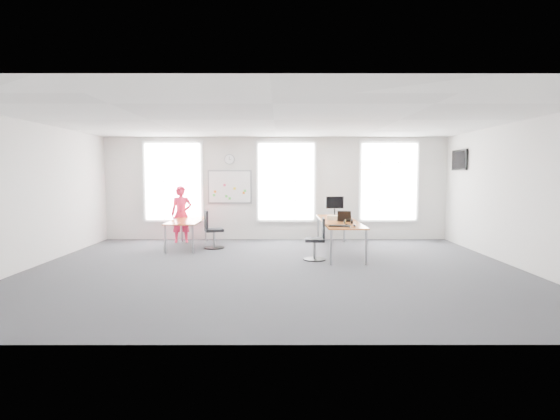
{
  "coord_description": "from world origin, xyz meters",
  "views": [
    {
      "loc": [
        0.11,
        -8.78,
        1.92
      ],
      "look_at": [
        0.12,
        1.2,
        1.1
      ],
      "focal_mm": 28.0,
      "sensor_mm": 36.0,
      "label": 1
    }
  ],
  "objects_px": {
    "person": "(181,214)",
    "desk_right": "(339,222)",
    "chair_right": "(317,242)",
    "headphones": "(348,221)",
    "keyboard": "(340,226)",
    "desk_left": "(187,222)",
    "monitor": "(335,204)",
    "chair_left": "(212,232)"
  },
  "relations": [
    {
      "from": "desk_right",
      "to": "person",
      "type": "relative_size",
      "value": 2.02
    },
    {
      "from": "keyboard",
      "to": "monitor",
      "type": "height_order",
      "value": "monitor"
    },
    {
      "from": "person",
      "to": "keyboard",
      "type": "height_order",
      "value": "person"
    },
    {
      "from": "desk_right",
      "to": "chair_right",
      "type": "relative_size",
      "value": 3.4
    },
    {
      "from": "desk_left",
      "to": "headphones",
      "type": "relative_size",
      "value": 10.01
    },
    {
      "from": "monitor",
      "to": "chair_left",
      "type": "bearing_deg",
      "value": 179.81
    },
    {
      "from": "keyboard",
      "to": "monitor",
      "type": "bearing_deg",
      "value": 104.5
    },
    {
      "from": "person",
      "to": "desk_right",
      "type": "bearing_deg",
      "value": -30.67
    },
    {
      "from": "chair_left",
      "to": "keyboard",
      "type": "bearing_deg",
      "value": -138.13
    },
    {
      "from": "person",
      "to": "headphones",
      "type": "xyz_separation_m",
      "value": [
        4.34,
        -2.28,
        0.04
      ]
    },
    {
      "from": "monitor",
      "to": "keyboard",
      "type": "bearing_deg",
      "value": -102.72
    },
    {
      "from": "desk_left",
      "to": "headphones",
      "type": "distance_m",
      "value": 4.27
    },
    {
      "from": "chair_left",
      "to": "chair_right",
      "type": "bearing_deg",
      "value": -138.29
    },
    {
      "from": "chair_left",
      "to": "desk_right",
      "type": "bearing_deg",
      "value": -117.09
    },
    {
      "from": "desk_left",
      "to": "monitor",
      "type": "xyz_separation_m",
      "value": [
        3.92,
        0.27,
        0.45
      ]
    },
    {
      "from": "chair_right",
      "to": "chair_left",
      "type": "bearing_deg",
      "value": -118.01
    },
    {
      "from": "chair_left",
      "to": "person",
      "type": "bearing_deg",
      "value": 27.04
    },
    {
      "from": "chair_right",
      "to": "desk_left",
      "type": "bearing_deg",
      "value": -115.19
    },
    {
      "from": "chair_right",
      "to": "headphones",
      "type": "xyz_separation_m",
      "value": [
        0.73,
        0.29,
        0.42
      ]
    },
    {
      "from": "headphones",
      "to": "person",
      "type": "bearing_deg",
      "value": 137.07
    },
    {
      "from": "desk_left",
      "to": "desk_right",
      "type": "bearing_deg",
      "value": -10.63
    },
    {
      "from": "keyboard",
      "to": "chair_right",
      "type": "bearing_deg",
      "value": 169.19
    },
    {
      "from": "person",
      "to": "keyboard",
      "type": "distance_m",
      "value": 4.96
    },
    {
      "from": "person",
      "to": "headphones",
      "type": "distance_m",
      "value": 4.9
    },
    {
      "from": "desk_left",
      "to": "monitor",
      "type": "distance_m",
      "value": 3.96
    },
    {
      "from": "chair_left",
      "to": "keyboard",
      "type": "xyz_separation_m",
      "value": [
        3.06,
        -1.81,
        0.36
      ]
    },
    {
      "from": "desk_right",
      "to": "person",
      "type": "distance_m",
      "value": 4.51
    },
    {
      "from": "desk_right",
      "to": "chair_right",
      "type": "xyz_separation_m",
      "value": [
        -0.62,
        -1.0,
        -0.32
      ]
    },
    {
      "from": "keyboard",
      "to": "desk_right",
      "type": "bearing_deg",
      "value": 102.02
    },
    {
      "from": "person",
      "to": "headphones",
      "type": "height_order",
      "value": "person"
    },
    {
      "from": "chair_right",
      "to": "keyboard",
      "type": "bearing_deg",
      "value": 63.0
    },
    {
      "from": "person",
      "to": "chair_left",
      "type": "bearing_deg",
      "value": -55.76
    },
    {
      "from": "desk_right",
      "to": "chair_left",
      "type": "relative_size",
      "value": 3.26
    },
    {
      "from": "desk_right",
      "to": "keyboard",
      "type": "relative_size",
      "value": 6.89
    },
    {
      "from": "desk_right",
      "to": "headphones",
      "type": "bearing_deg",
      "value": -80.89
    },
    {
      "from": "desk_right",
      "to": "monitor",
      "type": "distance_m",
      "value": 1.07
    },
    {
      "from": "chair_right",
      "to": "person",
      "type": "height_order",
      "value": "person"
    },
    {
      "from": "desk_right",
      "to": "chair_right",
      "type": "bearing_deg",
      "value": -121.64
    },
    {
      "from": "chair_left",
      "to": "monitor",
      "type": "height_order",
      "value": "monitor"
    },
    {
      "from": "desk_right",
      "to": "monitor",
      "type": "bearing_deg",
      "value": 88.78
    },
    {
      "from": "keyboard",
      "to": "desk_left",
      "type": "bearing_deg",
      "value": 170.77
    },
    {
      "from": "chair_left",
      "to": "headphones",
      "type": "distance_m",
      "value": 3.58
    }
  ]
}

